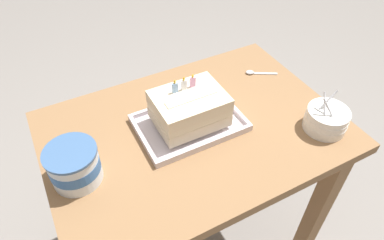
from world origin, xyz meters
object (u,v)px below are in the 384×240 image
object	(u,v)px
bowl_stack	(326,119)
birthday_cake	(189,108)
ice_cream_tub	(74,165)
foil_tray	(189,124)
serving_spoon_near_tray	(254,73)

from	to	relation	value
bowl_stack	birthday_cake	bearing A→B (deg)	150.94
birthday_cake	ice_cream_tub	world-z (taller)	birthday_cake
birthday_cake	bowl_stack	size ratio (longest dim) A/B	1.60
birthday_cake	ice_cream_tub	distance (m)	0.37
foil_tray	serving_spoon_near_tray	xyz separation A→B (m)	(0.35, 0.13, -0.00)
bowl_stack	serving_spoon_near_tray	xyz separation A→B (m)	(-0.03, 0.34, -0.03)
birthday_cake	serving_spoon_near_tray	distance (m)	0.38
serving_spoon_near_tray	ice_cream_tub	bearing A→B (deg)	-166.29
foil_tray	ice_cream_tub	size ratio (longest dim) A/B	2.34
foil_tray	birthday_cake	bearing A→B (deg)	90.00
foil_tray	birthday_cake	distance (m)	0.07
ice_cream_tub	bowl_stack	bearing A→B (deg)	-12.75
foil_tray	serving_spoon_near_tray	size ratio (longest dim) A/B	2.96
foil_tray	ice_cream_tub	bearing A→B (deg)	-173.81
bowl_stack	serving_spoon_near_tray	distance (m)	0.35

